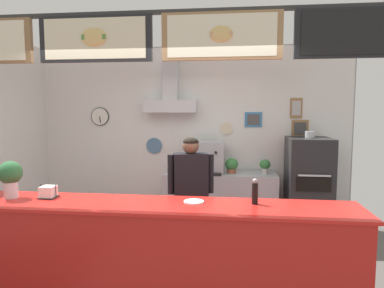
{
  "coord_description": "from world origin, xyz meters",
  "views": [
    {
      "loc": [
        0.72,
        -3.67,
        1.94
      ],
      "look_at": [
        0.21,
        0.62,
        1.5
      ],
      "focal_mm": 33.06,
      "sensor_mm": 36.0,
      "label": 1
    }
  ],
  "objects": [
    {
      "name": "condiment_plate",
      "position": [
        0.35,
        -0.43,
        1.06
      ],
      "size": [
        0.19,
        0.19,
        0.01
      ],
      "color": "white",
      "rests_on": "service_counter"
    },
    {
      "name": "napkin_holder",
      "position": [
        -1.1,
        -0.43,
        1.11
      ],
      "size": [
        0.17,
        0.16,
        0.13
      ],
      "color": "#262628",
      "rests_on": "service_counter"
    },
    {
      "name": "ground_plane",
      "position": [
        0.0,
        0.0,
        0.0
      ],
      "size": [
        6.3,
        6.3,
        0.0
      ],
      "primitive_type": "plane",
      "color": "#514C47"
    },
    {
      "name": "back_prep_counter",
      "position": [
        0.52,
        1.88,
        0.45
      ],
      "size": [
        1.77,
        0.62,
        0.92
      ],
      "color": "#A3A5AD",
      "rests_on": "ground_plane"
    },
    {
      "name": "potted_basil",
      "position": [
        0.69,
        1.85,
        1.05
      ],
      "size": [
        0.21,
        0.21,
        0.24
      ],
      "color": "#9E563D",
      "rests_on": "back_prep_counter"
    },
    {
      "name": "espresso_machine",
      "position": [
        0.28,
        1.86,
        1.17
      ],
      "size": [
        0.59,
        0.5,
        0.5
      ],
      "color": "#A3A5AD",
      "rests_on": "back_prep_counter"
    },
    {
      "name": "shop_worker",
      "position": [
        0.2,
        0.62,
        0.86
      ],
      "size": [
        0.56,
        0.31,
        1.58
      ],
      "rotation": [
        0.0,
        0.0,
        3.37
      ],
      "color": "#232328",
      "rests_on": "ground_plane"
    },
    {
      "name": "pizza_oven",
      "position": [
        1.85,
        1.76,
        0.75
      ],
      "size": [
        0.63,
        0.76,
        1.6
      ],
      "color": "#232326",
      "rests_on": "ground_plane"
    },
    {
      "name": "pepper_grinder",
      "position": [
        0.92,
        -0.43,
        1.17
      ],
      "size": [
        0.06,
        0.06,
        0.24
      ],
      "color": "black",
      "rests_on": "service_counter"
    },
    {
      "name": "service_counter",
      "position": [
        0.0,
        -0.53,
        0.53
      ],
      "size": [
        3.78,
        0.65,
        1.06
      ],
      "color": "red",
      "rests_on": "ground_plane"
    },
    {
      "name": "basil_vase",
      "position": [
        -1.46,
        -0.48,
        1.27
      ],
      "size": [
        0.23,
        0.23,
        0.37
      ],
      "color": "silver",
      "rests_on": "service_counter"
    },
    {
      "name": "potted_thyme",
      "position": [
        1.21,
        1.87,
        1.05
      ],
      "size": [
        0.17,
        0.17,
        0.22
      ],
      "color": "beige",
      "rests_on": "back_prep_counter"
    },
    {
      "name": "potted_sage",
      "position": [
        -0.07,
        1.85,
        1.04
      ],
      "size": [
        0.2,
        0.2,
        0.22
      ],
      "color": "#4C4C51",
      "rests_on": "back_prep_counter"
    },
    {
      "name": "back_wall_assembly",
      "position": [
        -0.01,
        2.12,
        1.57
      ],
      "size": [
        5.25,
        2.76,
        2.96
      ],
      "color": "gray",
      "rests_on": "ground_plane"
    }
  ]
}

